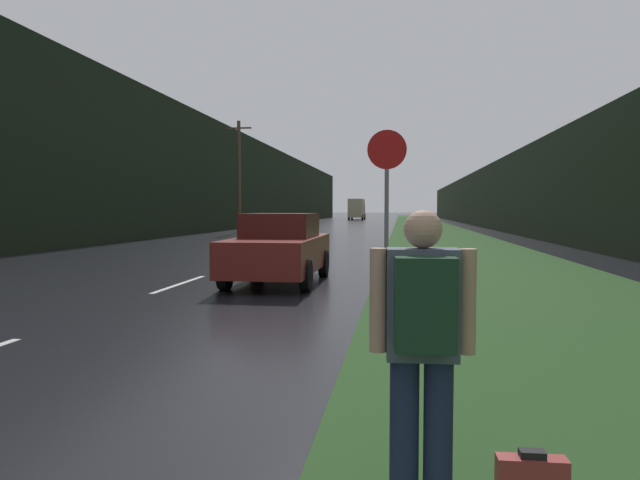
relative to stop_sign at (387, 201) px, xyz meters
The scene contains 12 objects.
grass_verge 29.84m from the stop_sign, 84.94° to the left, with size 6.00×240.00×0.02m, color #26471E.
lane_stripe_c 5.61m from the stop_sign, 151.39° to the left, with size 0.12×3.00×0.01m, color silver.
lane_stripe_d 10.77m from the stop_sign, 116.04° to the left, with size 0.12×3.00×0.01m, color silver.
lane_stripe_e 17.28m from the stop_sign, 105.74° to the left, with size 0.12×3.00×0.01m, color silver.
lane_stripe_f 24.07m from the stop_sign, 101.20° to the left, with size 0.12×3.00×0.01m, color silver.
treeline_far_side 42.46m from the stop_sign, 110.65° to the left, with size 2.00×140.00×8.61m, color black.
treeline_near_side 40.60m from the stop_sign, 77.73° to the left, with size 2.00×140.00×5.51m, color black.
utility_pole_far 31.49m from the stop_sign, 110.57° to the left, with size 1.80×0.24×7.86m.
stop_sign is the anchor object (origin of this frame).
hitchhiker_with_backpack 6.55m from the stop_sign, 86.85° to the right, with size 0.58×0.41×1.67m.
car_passing_near 4.16m from the stop_sign, 128.66° to the left, with size 1.90×4.35×1.58m.
delivery_truck 83.11m from the stop_sign, 94.70° to the left, with size 2.42×8.75×3.32m.
Camera 1 is at (4.90, 0.72, 1.68)m, focal length 32.00 mm.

